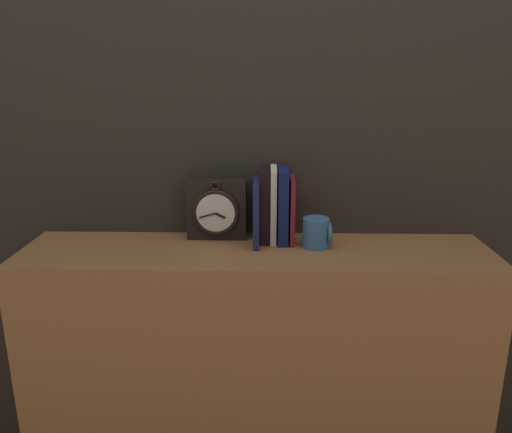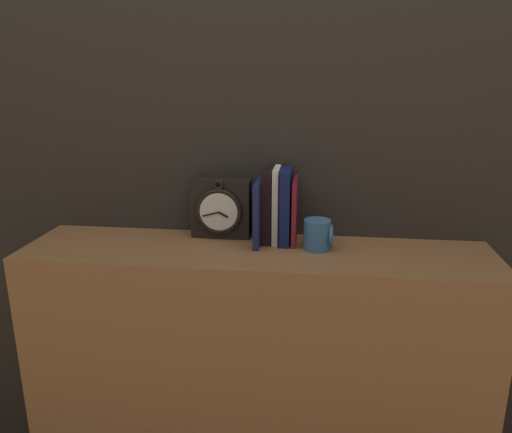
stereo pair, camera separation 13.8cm
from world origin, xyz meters
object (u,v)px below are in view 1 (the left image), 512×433
book_slot3_navy (283,205)px  book_slot4_maroon (292,210)px  book_slot1_black (265,206)px  book_slot2_white (273,204)px  mug (317,233)px  clock (217,209)px  book_slot0_navy (257,212)px

book_slot3_navy → book_slot4_maroon: book_slot3_navy is taller
book_slot1_black → book_slot2_white: (0.03, 0.00, 0.00)m
book_slot4_maroon → mug: bearing=-38.1°
clock → book_slot3_navy: book_slot3_navy is taller
book_slot2_white → book_slot3_navy: bearing=-12.7°
book_slot2_white → book_slot1_black: bearing=-179.1°
book_slot1_black → mug: 0.18m
book_slot4_maroon → mug: (0.07, -0.06, -0.05)m
book_slot2_white → book_slot4_maroon: (0.05, -0.01, -0.02)m
book_slot2_white → book_slot4_maroon: book_slot2_white is taller
book_slot0_navy → book_slot2_white: (0.05, 0.02, 0.02)m
clock → book_slot1_black: book_slot1_black is taller
book_slot4_maroon → mug: 0.10m
book_slot3_navy → book_slot1_black: bearing=173.8°
book_slot3_navy → mug: size_ratio=2.51×
book_slot3_navy → book_slot2_white: bearing=167.3°
clock → book_slot4_maroon: bearing=-6.2°
book_slot2_white → book_slot3_navy: size_ratio=1.01×
book_slot4_maroon → book_slot0_navy: bearing=-170.9°
book_slot2_white → book_slot3_navy: book_slot2_white is taller
clock → book_slot1_black: bearing=-7.5°
book_slot1_black → book_slot3_navy: book_slot3_navy is taller
book_slot2_white → mug: book_slot2_white is taller
book_slot0_navy → book_slot3_navy: 0.08m
book_slot0_navy → book_slot2_white: book_slot2_white is taller
book_slot1_black → book_slot3_navy: 0.05m
book_slot1_black → book_slot2_white: bearing=0.9°
book_slot3_navy → mug: bearing=-29.4°
book_slot0_navy → book_slot1_black: size_ratio=0.88×
book_slot4_maroon → mug: size_ratio=2.19×
book_slot1_black → book_slot2_white: book_slot2_white is taller
book_slot2_white → clock: bearing=173.8°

